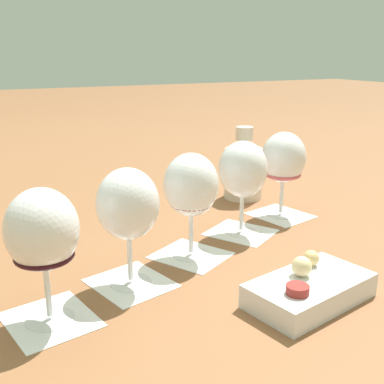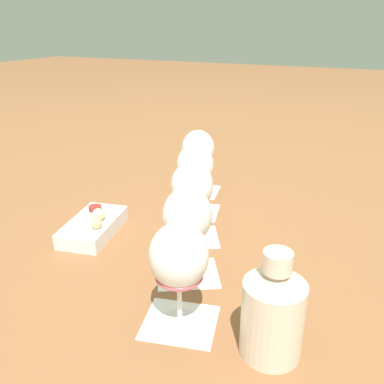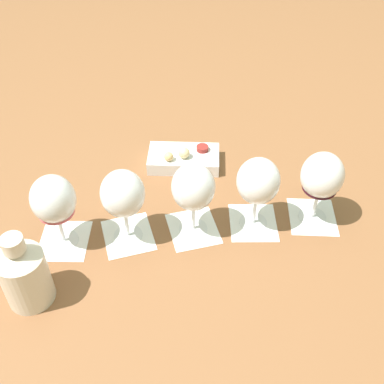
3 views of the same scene
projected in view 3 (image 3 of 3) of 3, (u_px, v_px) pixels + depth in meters
ground_plane at (193, 229)px, 1.08m from camera, size 8.00×8.00×0.00m
tasting_card_0 at (64, 241)px, 1.05m from camera, size 0.13×0.14×0.00m
tasting_card_1 at (128, 235)px, 1.06m from camera, size 0.15×0.15×0.00m
tasting_card_2 at (194, 230)px, 1.07m from camera, size 0.15×0.15×0.00m
tasting_card_3 at (253, 222)px, 1.09m from camera, size 0.13×0.14×0.00m
tasting_card_4 at (312, 217)px, 1.10m from camera, size 0.13×0.14×0.00m
wine_glass_0 at (54, 201)px, 0.97m from camera, size 0.09×0.09×0.18m
wine_glass_1 at (123, 196)px, 0.98m from camera, size 0.09×0.09×0.18m
wine_glass_2 at (195, 191)px, 0.99m from camera, size 0.09×0.09×0.18m
wine_glass_3 at (258, 184)px, 1.01m from camera, size 0.09×0.09×0.18m
wine_glass_4 at (322, 178)px, 1.02m from camera, size 0.09×0.09×0.18m
ceramic_vase at (24, 273)px, 0.89m from camera, size 0.09×0.09×0.17m
snack_dish at (184, 158)px, 1.23m from camera, size 0.20×0.13×0.06m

